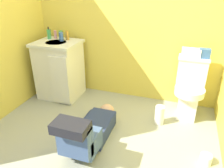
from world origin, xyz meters
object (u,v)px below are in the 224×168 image
(vanity_cabinet, at_px, (60,69))
(bottle_blue, at_px, (61,37))
(tissue_box, at_px, (191,53))
(paper_towel_roll, at_px, (159,115))
(bottle_pink, at_px, (55,34))
(bottle_green, at_px, (61,35))
(faucet, at_px, (62,36))
(toiletry_bag, at_px, (205,53))
(soap_dispenser, at_px, (49,34))
(bottle_amber, at_px, (67,35))
(person_plumber, at_px, (89,130))
(toilet_paper_roll, at_px, (206,159))
(toilet, at_px, (189,89))

(vanity_cabinet, xyz_separation_m, bottle_blue, (0.04, 0.06, 0.46))
(bottle_blue, bearing_deg, tissue_box, 3.00)
(tissue_box, distance_m, paper_towel_roll, 0.84)
(bottle_pink, height_order, bottle_green, bottle_green)
(vanity_cabinet, relative_size, faucet, 8.20)
(bottle_green, bearing_deg, faucet, -39.85)
(faucet, height_order, bottle_pink, bottle_pink)
(tissue_box, distance_m, toiletry_bag, 0.15)
(soap_dispenser, distance_m, bottle_amber, 0.28)
(vanity_cabinet, bearing_deg, person_plumber, -45.79)
(toiletry_bag, relative_size, toilet_paper_roll, 1.13)
(toiletry_bag, distance_m, bottle_green, 1.92)
(toilet, height_order, person_plumber, toilet)
(toiletry_bag, relative_size, bottle_amber, 0.95)
(toilet, relative_size, vanity_cabinet, 0.91)
(toilet, xyz_separation_m, tissue_box, (-0.05, 0.09, 0.43))
(tissue_box, bearing_deg, paper_towel_roll, -121.88)
(bottle_green, bearing_deg, bottle_pink, -176.29)
(toilet_paper_roll, bearing_deg, soap_dispenser, 157.75)
(bottle_pink, height_order, paper_towel_roll, bottle_pink)
(soap_dispenser, relative_size, bottle_green, 1.42)
(vanity_cabinet, xyz_separation_m, toilet_paper_roll, (1.99, -0.77, -0.37))
(soap_dispenser, xyz_separation_m, bottle_green, (0.17, 0.04, -0.01))
(toiletry_bag, bearing_deg, bottle_pink, 179.79)
(toilet, distance_m, vanity_cabinet, 1.79)
(tissue_box, bearing_deg, toilet_paper_roll, -74.62)
(toilet, distance_m, toilet_paper_roll, 0.91)
(toilet, height_order, bottle_pink, bottle_pink)
(vanity_cabinet, height_order, toiletry_bag, toiletry_bag)
(person_plumber, relative_size, bottle_blue, 8.86)
(soap_dispenser, bearing_deg, paper_towel_roll, -12.91)
(tissue_box, height_order, toiletry_bag, toiletry_bag)
(bottle_pink, bearing_deg, vanity_cabinet, -54.97)
(tissue_box, bearing_deg, bottle_pink, 179.78)
(bottle_blue, bearing_deg, faucet, 117.96)
(person_plumber, relative_size, tissue_box, 4.84)
(bottle_pink, xyz_separation_m, bottle_blue, (0.15, -0.10, 0.00))
(vanity_cabinet, height_order, bottle_blue, bottle_blue)
(person_plumber, distance_m, bottle_blue, 1.41)
(tissue_box, height_order, paper_towel_roll, tissue_box)
(bottle_amber, bearing_deg, paper_towel_roll, -15.85)
(bottle_amber, distance_m, toilet_paper_roll, 2.27)
(faucet, bearing_deg, bottle_pink, 173.34)
(toiletry_bag, bearing_deg, toilet_paper_roll, -83.62)
(faucet, bearing_deg, bottle_amber, -5.39)
(soap_dispenser, bearing_deg, bottle_blue, -15.21)
(toilet, distance_m, bottle_amber, 1.77)
(toilet, relative_size, bottle_amber, 5.73)
(faucet, height_order, person_plumber, faucet)
(bottle_pink, relative_size, bottle_blue, 0.96)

